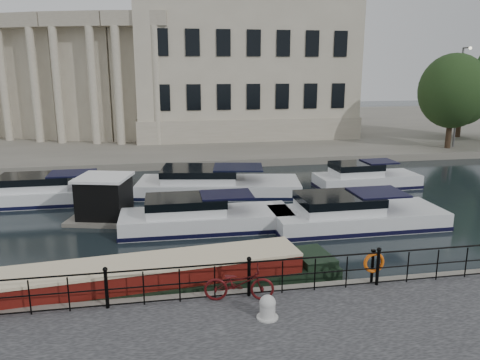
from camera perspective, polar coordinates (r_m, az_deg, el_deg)
The scene contains 10 objects.
ground_plane at distance 16.31m, azimuth -0.49°, elevation -12.03°, with size 160.00×160.00×0.00m, color black.
far_bank at distance 53.98m, azimuth -7.55°, elevation 6.27°, with size 120.00×42.00×0.55m, color #6B665B.
railing at distance 13.79m, azimuth 1.11°, elevation -11.51°, with size 24.14×0.14×1.22m.
civic_building at distance 49.22m, azimuth -8.73°, elevation 13.43°, with size 53.55×31.84×16.85m.
bicycle at distance 13.61m, azimuth -0.12°, elevation -12.45°, with size 0.70×2.00×1.05m, color #480C0E.
mooring_bollard at distance 12.86m, azimuth 3.37°, elevation -15.24°, with size 0.58×0.58×0.66m.
life_ring_post at distance 15.04m, azimuth 15.98°, elevation -9.71°, with size 0.67×0.19×1.10m.
narrowboat at distance 15.32m, azimuth -13.84°, elevation -12.72°, with size 14.15×3.36×1.52m.
harbour_hut at distance 22.96m, azimuth -16.16°, elevation -2.36°, with size 3.73×3.36×2.20m.
cabin_cruisers at distance 24.37m, azimuth -1.19°, elevation -2.33°, with size 24.91×10.56×1.99m.
Camera 1 is at (-2.47, -14.49, 7.05)m, focal length 35.00 mm.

